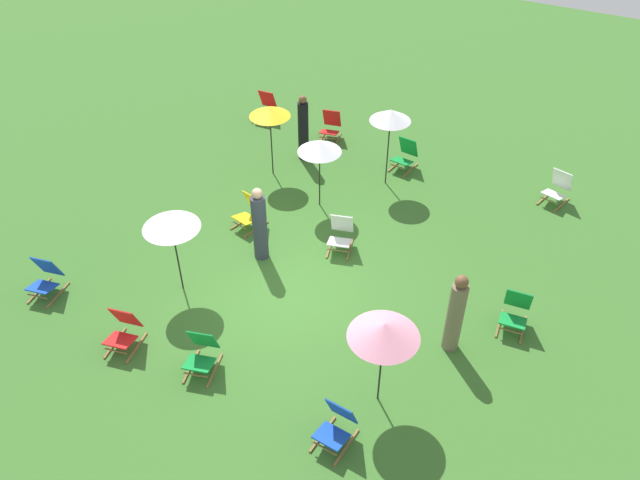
# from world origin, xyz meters

# --- Properties ---
(ground_plane) EXTENTS (40.00, 40.00, 0.00)m
(ground_plane) POSITION_xyz_m (0.00, 0.00, 0.00)
(ground_plane) COLOR #386B28
(deckchair_0) EXTENTS (0.56, 0.81, 0.83)m
(deckchair_0) POSITION_xyz_m (4.13, 1.29, 0.37)
(deckchair_0) COLOR olive
(deckchair_0) RESTS_ON ground
(deckchair_1) EXTENTS (0.64, 0.85, 0.83)m
(deckchair_1) POSITION_xyz_m (-4.22, -2.37, 0.37)
(deckchair_1) COLOR olive
(deckchair_1) RESTS_ON ground
(deckchair_2) EXTENTS (0.68, 0.87, 0.83)m
(deckchair_2) POSITION_xyz_m (0.21, 1.73, 0.37)
(deckchair_2) COLOR olive
(deckchair_2) RESTS_ON ground
(deckchair_3) EXTENTS (0.65, 0.85, 0.83)m
(deckchair_3) POSITION_xyz_m (-2.26, 5.79, 0.37)
(deckchair_3) COLOR olive
(deckchair_3) RESTS_ON ground
(deckchair_4) EXTENTS (0.51, 0.78, 0.83)m
(deckchair_4) POSITION_xyz_m (2.39, -2.51, 0.37)
(deckchair_4) COLOR olive
(deckchair_4) RESTS_ON ground
(deckchair_5) EXTENTS (0.68, 0.87, 0.83)m
(deckchair_5) POSITION_xyz_m (-0.34, -2.38, 0.37)
(deckchair_5) COLOR olive
(deckchair_5) RESTS_ON ground
(deckchair_6) EXTENTS (0.64, 0.85, 0.83)m
(deckchair_6) POSITION_xyz_m (-1.90, -2.65, 0.37)
(deckchair_6) COLOR olive
(deckchair_6) RESTS_ON ground
(deckchair_7) EXTENTS (0.53, 0.79, 0.83)m
(deckchair_7) POSITION_xyz_m (-4.45, 5.87, 0.37)
(deckchair_7) COLOR olive
(deckchair_7) RESTS_ON ground
(deckchair_8) EXTENTS (0.55, 0.80, 0.83)m
(deckchair_8) POSITION_xyz_m (0.12, 5.41, 0.37)
(deckchair_8) COLOR olive
(deckchair_8) RESTS_ON ground
(deckchair_9) EXTENTS (0.62, 0.84, 0.83)m
(deckchair_9) POSITION_xyz_m (-1.94, 1.43, 0.37)
(deckchair_9) COLOR olive
(deckchair_9) RESTS_ON ground
(deckchair_10) EXTENTS (0.65, 0.85, 0.83)m
(deckchair_10) POSITION_xyz_m (3.87, 5.80, 0.37)
(deckchair_10) COLOR olive
(deckchair_10) RESTS_ON ground
(umbrella_0) EXTENTS (0.97, 0.97, 2.01)m
(umbrella_0) POSITION_xyz_m (-0.00, 4.52, 1.87)
(umbrella_0) COLOR black
(umbrella_0) RESTS_ON ground
(umbrella_1) EXTENTS (1.00, 1.00, 1.84)m
(umbrella_1) POSITION_xyz_m (-2.69, 3.51, 1.72)
(umbrella_1) COLOR black
(umbrella_1) RESTS_ON ground
(umbrella_2) EXTENTS (1.00, 1.00, 1.73)m
(umbrella_2) POSITION_xyz_m (-0.97, 2.90, 1.59)
(umbrella_2) COLOR black
(umbrella_2) RESTS_ON ground
(umbrella_3) EXTENTS (1.09, 1.09, 1.78)m
(umbrella_3) POSITION_xyz_m (-1.96, -0.97, 1.66)
(umbrella_3) COLOR black
(umbrella_3) RESTS_ON ground
(umbrella_4) EXTENTS (1.14, 1.14, 1.82)m
(umbrella_4) POSITION_xyz_m (2.63, -1.48, 1.68)
(umbrella_4) COLOR black
(umbrella_4) RESTS_ON ground
(person_0) EXTENTS (0.41, 0.41, 1.75)m
(person_0) POSITION_xyz_m (-1.12, 0.65, 0.83)
(person_0) COLOR #333847
(person_0) RESTS_ON ground
(person_1) EXTENTS (0.38, 0.38, 1.72)m
(person_1) POSITION_xyz_m (3.28, 0.22, 0.82)
(person_1) COLOR #72664C
(person_1) RESTS_ON ground
(person_2) EXTENTS (0.33, 0.33, 1.78)m
(person_2) POSITION_xyz_m (-2.39, 4.55, 0.85)
(person_2) COLOR black
(person_2) RESTS_ON ground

